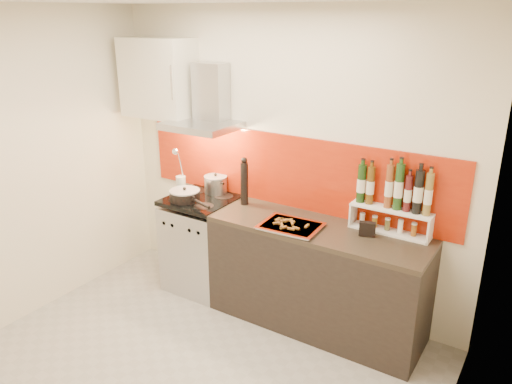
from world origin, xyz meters
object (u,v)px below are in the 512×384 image
Objects in this scene: pepper_mill at (244,182)px; baking_tray at (291,226)px; range_stove at (202,244)px; stock_pot at (216,184)px; counter at (316,277)px; saute_pan at (185,195)px.

pepper_mill reaches higher than baking_tray.
baking_tray is (1.01, -0.12, 0.47)m from range_stove.
stock_pot is 1.04m from baking_tray.
stock_pot is at bearing 83.14° from range_stove.
pepper_mill is (-0.79, 0.11, 0.66)m from counter.
range_stove is 1.20m from counter.
range_stove is at bearing -179.77° from counter.
range_stove is 1.75× the size of saute_pan.
pepper_mill is at bearing 15.52° from range_stove.
baking_tray is at bearing -21.35° from pepper_mill.
saute_pan is (-1.28, -0.13, 0.51)m from counter.
saute_pan reaches higher than baking_tray.
counter is at bearing 0.23° from range_stove.
range_stove is 0.54m from saute_pan.
range_stove is at bearing -164.48° from pepper_mill.
stock_pot is 0.44× the size of baking_tray.
counter is 3.45× the size of saute_pan.
range_stove is at bearing 173.23° from baking_tray.
pepper_mill reaches higher than counter.
saute_pan is 0.56m from pepper_mill.
baking_tray is (0.60, -0.23, -0.20)m from pepper_mill.
baking_tray is at bearing -6.77° from range_stove.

